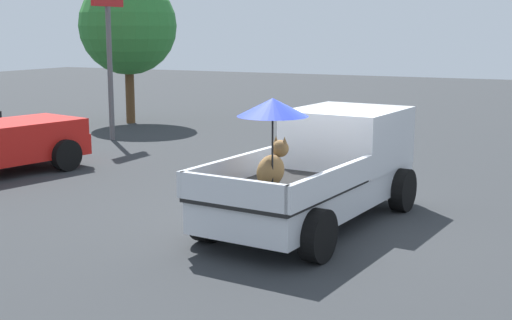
# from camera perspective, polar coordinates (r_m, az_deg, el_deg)

# --- Properties ---
(ground_plane) EXTENTS (80.00, 80.00, 0.00)m
(ground_plane) POSITION_cam_1_polar(r_m,az_deg,el_deg) (12.39, 4.58, -5.23)
(ground_plane) COLOR #2D3033
(pickup_truck_main) EXTENTS (5.21, 2.66, 2.32)m
(pickup_truck_main) POSITION_cam_1_polar(r_m,az_deg,el_deg) (12.55, 5.55, -0.52)
(pickup_truck_main) COLOR black
(pickup_truck_main) RESTS_ON ground
(motel_sign) EXTENTS (1.40, 0.16, 4.94)m
(motel_sign) POSITION_cam_1_polar(r_m,az_deg,el_deg) (22.01, -11.84, 10.61)
(motel_sign) COLOR #59595B
(motel_sign) RESTS_ON ground
(tree_by_lot) EXTENTS (3.47, 3.47, 5.23)m
(tree_by_lot) POSITION_cam_1_polar(r_m,az_deg,el_deg) (25.99, -10.31, 10.59)
(tree_by_lot) COLOR brown
(tree_by_lot) RESTS_ON ground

